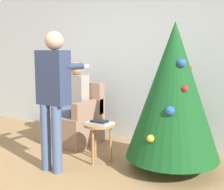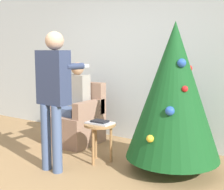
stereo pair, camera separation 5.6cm
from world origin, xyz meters
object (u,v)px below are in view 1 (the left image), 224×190
(armchair, at_px, (75,121))
(person_seated, at_px, (73,99))
(side_stool, at_px, (100,130))
(christmas_tree, at_px, (174,91))
(person_standing, at_px, (53,89))

(armchair, distance_m, person_seated, 0.37)
(side_stool, bearing_deg, armchair, 149.07)
(christmas_tree, xyz_separation_m, side_stool, (-0.90, -0.26, -0.55))
(armchair, bearing_deg, person_seated, -90.00)
(armchair, relative_size, side_stool, 1.85)
(side_stool, bearing_deg, person_seated, 150.29)
(person_seated, distance_m, person_standing, 1.20)
(side_stool, bearing_deg, christmas_tree, 16.21)
(armchair, height_order, person_standing, person_standing)
(armchair, xyz_separation_m, person_seated, (0.00, -0.02, 0.37))
(person_standing, bearing_deg, side_stool, 60.18)
(person_standing, bearing_deg, person_seated, 118.84)
(christmas_tree, distance_m, person_seated, 1.80)
(armchair, distance_m, person_standing, 1.35)
(christmas_tree, height_order, side_stool, christmas_tree)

